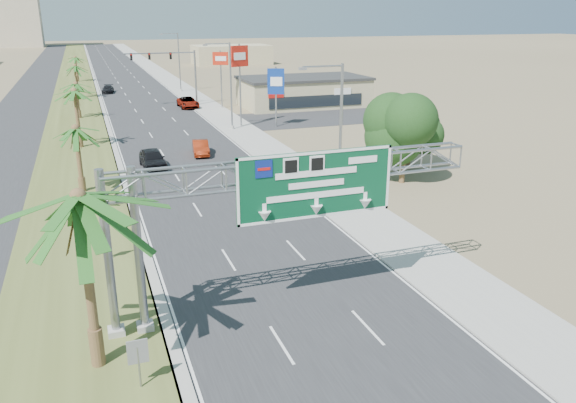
% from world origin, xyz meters
% --- Properties ---
extents(road, '(12.00, 300.00, 0.02)m').
position_xyz_m(road, '(0.00, 110.00, 0.01)').
color(road, '#28282B').
rests_on(road, ground).
extents(sidewalk_right, '(4.00, 300.00, 0.10)m').
position_xyz_m(sidewalk_right, '(8.50, 110.00, 0.05)').
color(sidewalk_right, '#9E9B93').
rests_on(sidewalk_right, ground).
extents(median_grass, '(7.00, 300.00, 0.12)m').
position_xyz_m(median_grass, '(-10.00, 110.00, 0.06)').
color(median_grass, '#4C5425').
rests_on(median_grass, ground).
extents(opposing_road, '(8.00, 300.00, 0.02)m').
position_xyz_m(opposing_road, '(-17.00, 110.00, 0.01)').
color(opposing_road, '#28282B').
rests_on(opposing_road, ground).
extents(sign_gantry, '(16.75, 1.24, 7.50)m').
position_xyz_m(sign_gantry, '(-1.06, 9.93, 6.06)').
color(sign_gantry, gray).
rests_on(sign_gantry, ground).
extents(palm_near, '(5.70, 5.70, 8.35)m').
position_xyz_m(palm_near, '(-9.20, 8.00, 6.93)').
color(palm_near, brown).
rests_on(palm_near, ground).
extents(palm_row_b, '(3.99, 3.99, 5.95)m').
position_xyz_m(palm_row_b, '(-9.50, 32.00, 4.90)').
color(palm_row_b, brown).
rests_on(palm_row_b, ground).
extents(palm_row_c, '(3.99, 3.99, 6.75)m').
position_xyz_m(palm_row_c, '(-9.50, 48.00, 5.66)').
color(palm_row_c, brown).
rests_on(palm_row_c, ground).
extents(palm_row_d, '(3.99, 3.99, 5.45)m').
position_xyz_m(palm_row_d, '(-9.50, 66.00, 4.42)').
color(palm_row_d, brown).
rests_on(palm_row_d, ground).
extents(palm_row_e, '(3.99, 3.99, 6.15)m').
position_xyz_m(palm_row_e, '(-9.50, 85.00, 5.09)').
color(palm_row_e, brown).
rests_on(palm_row_e, ground).
extents(palm_row_f, '(3.99, 3.99, 5.75)m').
position_xyz_m(palm_row_f, '(-9.50, 110.00, 4.71)').
color(palm_row_f, brown).
rests_on(palm_row_f, ground).
extents(streetlight_near, '(3.27, 0.44, 10.00)m').
position_xyz_m(streetlight_near, '(7.30, 22.00, 4.69)').
color(streetlight_near, gray).
rests_on(streetlight_near, ground).
extents(streetlight_mid, '(3.27, 0.44, 10.00)m').
position_xyz_m(streetlight_mid, '(7.30, 52.00, 4.69)').
color(streetlight_mid, gray).
rests_on(streetlight_mid, ground).
extents(streetlight_far, '(3.27, 0.44, 10.00)m').
position_xyz_m(streetlight_far, '(7.30, 88.00, 4.69)').
color(streetlight_far, gray).
rests_on(streetlight_far, ground).
extents(signal_mast, '(10.28, 0.71, 8.00)m').
position_xyz_m(signal_mast, '(5.17, 71.97, 4.85)').
color(signal_mast, gray).
rests_on(signal_mast, ground).
extents(store_building, '(18.00, 10.00, 4.00)m').
position_xyz_m(store_building, '(22.00, 66.00, 2.00)').
color(store_building, tan).
rests_on(store_building, ground).
extents(oak_near, '(4.50, 4.50, 6.80)m').
position_xyz_m(oak_near, '(15.00, 26.00, 4.53)').
color(oak_near, brown).
rests_on(oak_near, ground).
extents(oak_far, '(3.50, 3.50, 5.60)m').
position_xyz_m(oak_far, '(18.00, 30.00, 3.82)').
color(oak_far, brown).
rests_on(oak_far, ground).
extents(median_signback_a, '(0.75, 0.08, 2.08)m').
position_xyz_m(median_signback_a, '(-7.80, 6.00, 1.45)').
color(median_signback_a, gray).
rests_on(median_signback_a, ground).
extents(median_signback_b, '(0.75, 0.08, 2.08)m').
position_xyz_m(median_signback_b, '(-8.50, 18.00, 1.45)').
color(median_signback_b, gray).
rests_on(median_signback_b, ground).
extents(tower_distant, '(20.00, 16.00, 35.00)m').
position_xyz_m(tower_distant, '(-32.00, 250.00, 17.50)').
color(tower_distant, '#B7AB8B').
rests_on(tower_distant, ground).
extents(building_distant_right, '(20.00, 12.00, 5.00)m').
position_xyz_m(building_distant_right, '(30.00, 140.00, 2.50)').
color(building_distant_right, tan).
rests_on(building_distant_right, ground).
extents(car_left_lane, '(2.14, 4.99, 1.68)m').
position_xyz_m(car_left_lane, '(-3.51, 37.49, 0.84)').
color(car_left_lane, black).
rests_on(car_left_lane, ground).
extents(car_mid_lane, '(2.01, 4.36, 1.38)m').
position_xyz_m(car_mid_lane, '(1.50, 40.93, 0.69)').
color(car_mid_lane, maroon).
rests_on(car_mid_lane, ground).
extents(car_right_lane, '(2.60, 5.55, 1.54)m').
position_xyz_m(car_right_lane, '(5.50, 69.99, 0.77)').
color(car_right_lane, gray).
rests_on(car_right_lane, ground).
extents(car_far, '(2.37, 4.62, 1.28)m').
position_xyz_m(car_far, '(-4.66, 90.73, 0.64)').
color(car_far, black).
rests_on(car_far, ground).
extents(pole_sign_red_near, '(2.33, 1.21, 9.74)m').
position_xyz_m(pole_sign_red_near, '(9.00, 53.49, 7.72)').
color(pole_sign_red_near, gray).
rests_on(pole_sign_red_near, ground).
extents(pole_sign_blue, '(1.97, 1.01, 7.13)m').
position_xyz_m(pole_sign_blue, '(13.00, 52.02, 5.18)').
color(pole_sign_blue, gray).
rests_on(pole_sign_blue, ground).
extents(pole_sign_red_far, '(2.15, 1.12, 8.13)m').
position_xyz_m(pole_sign_red_far, '(10.12, 68.05, 6.41)').
color(pole_sign_red_far, gray).
rests_on(pole_sign_red_far, ground).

